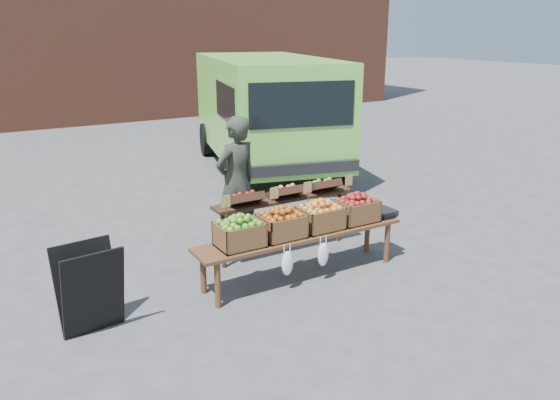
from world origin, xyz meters
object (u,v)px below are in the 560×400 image
vendor (237,182)px  crate_red_apples (320,218)px  delivery_van (266,114)px  chalkboard_sign (90,289)px  display_bench (301,255)px  crate_green_apples (356,211)px  weighing_scale (381,213)px  back_table (284,217)px  crate_golden_apples (240,235)px  crate_russet_pears (282,226)px

vendor → crate_red_apples: (0.47, -1.33, -0.20)m
delivery_van → chalkboard_sign: 6.93m
display_bench → crate_green_apples: crate_green_apples is taller
weighing_scale → back_table: bearing=145.6°
delivery_van → crate_red_apples: size_ratio=10.50×
crate_red_apples → crate_green_apples: 0.55m
back_table → display_bench: size_ratio=0.78×
vendor → crate_red_apples: size_ratio=3.64×
crate_golden_apples → chalkboard_sign: bearing=180.0°
crate_russet_pears → crate_red_apples: same height
chalkboard_sign → weighing_scale: size_ratio=2.71×
delivery_van → display_bench: bearing=-100.1°
delivery_van → crate_green_apples: (-1.47, -4.97, -0.47)m
delivery_van → crate_red_apples: delivery_van is taller
crate_golden_apples → weighing_scale: 2.08m
crate_red_apples → chalkboard_sign: bearing=180.0°
delivery_van → crate_russet_pears: delivery_van is taller
vendor → crate_golden_apples: (-0.63, -1.33, -0.20)m
display_bench → crate_golden_apples: bearing=180.0°
crate_golden_apples → delivery_van: bearing=57.8°
back_table → crate_russet_pears: (-0.47, -0.72, 0.19)m
chalkboard_sign → crate_golden_apples: 1.67m
back_table → crate_golden_apples: back_table is taller
display_bench → back_table: bearing=74.5°
chalkboard_sign → back_table: (2.68, 0.72, 0.06)m
vendor → crate_green_apples: 1.69m
delivery_van → weighing_scale: (-1.05, -4.97, -0.57)m
delivery_van → weighing_scale: bearing=-87.2°
chalkboard_sign → crate_golden_apples: chalkboard_sign is taller
crate_green_apples → back_table: bearing=131.0°
display_bench → crate_green_apples: (0.82, 0.00, 0.42)m
crate_russet_pears → delivery_van: bearing=62.6°
back_table → weighing_scale: size_ratio=6.18×
chalkboard_sign → crate_golden_apples: size_ratio=1.84×
crate_russet_pears → crate_green_apples: same height
chalkboard_sign → crate_russet_pears: 2.22m
chalkboard_sign → display_bench: chalkboard_sign is taller
back_table → crate_russet_pears: 0.88m
crate_red_apples → crate_green_apples: size_ratio=1.00×
vendor → back_table: 0.83m
delivery_van → vendor: delivery_van is taller
crate_russet_pears → crate_green_apples: size_ratio=1.00×
crate_red_apples → crate_green_apples: same height
crate_russet_pears → vendor: bearing=86.7°
crate_golden_apples → crate_red_apples: size_ratio=1.00×
display_bench → weighing_scale: bearing=0.0°
chalkboard_sign → crate_red_apples: bearing=-6.4°
chalkboard_sign → crate_russet_pears: bearing=-6.4°
delivery_van → back_table: 4.79m
crate_green_apples → weighing_scale: size_ratio=1.47×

